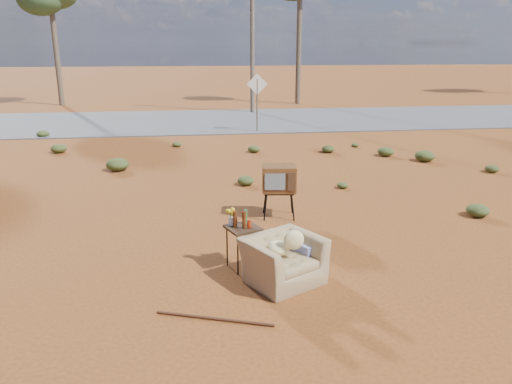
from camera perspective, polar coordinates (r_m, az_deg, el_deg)
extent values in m
plane|color=brown|center=(7.63, 0.97, -8.73)|extent=(140.00, 140.00, 0.00)
cube|color=#565659|center=(22.08, -4.81, 8.13)|extent=(140.00, 7.00, 0.04)
imported|color=#9C7F55|center=(7.06, 3.10, -6.97)|extent=(1.21, 1.07, 0.89)
ellipsoid|color=#E9D98E|center=(7.04, 2.57, -6.40)|extent=(0.32, 0.32, 0.19)
ellipsoid|color=#E9D98E|center=(6.88, 4.34, -5.48)|extent=(0.28, 0.14, 0.28)
cube|color=navy|center=(7.49, 5.43, -7.15)|extent=(0.69, 0.78, 0.52)
cube|color=black|center=(9.65, 2.62, 0.07)|extent=(0.62, 0.50, 0.03)
cylinder|color=black|center=(9.53, 1.08, -1.78)|extent=(0.03, 0.03, 0.52)
cylinder|color=black|center=(9.56, 4.23, -1.77)|extent=(0.03, 0.03, 0.52)
cylinder|color=black|center=(9.91, 1.02, -1.04)|extent=(0.03, 0.03, 0.52)
cylinder|color=black|center=(9.94, 4.05, -1.03)|extent=(0.03, 0.03, 0.52)
cube|color=brown|center=(9.58, 2.64, 1.58)|extent=(0.70, 0.57, 0.50)
cube|color=slate|center=(9.33, 2.18, 1.16)|extent=(0.38, 0.07, 0.31)
cube|color=#472D19|center=(9.35, 4.08, 1.17)|extent=(0.15, 0.04, 0.35)
cube|color=#3C2616|center=(7.42, -1.49, -4.15)|extent=(0.59, 0.59, 0.04)
cylinder|color=black|center=(7.32, -2.09, -7.16)|extent=(0.02, 0.02, 0.64)
cylinder|color=black|center=(7.47, 0.42, -6.63)|extent=(0.02, 0.02, 0.64)
cylinder|color=black|center=(7.62, -3.33, -6.19)|extent=(0.02, 0.02, 0.64)
cylinder|color=black|center=(7.77, -0.90, -5.70)|extent=(0.02, 0.02, 0.64)
cylinder|color=#471E0B|center=(7.37, -2.42, -3.19)|extent=(0.06, 0.06, 0.24)
cylinder|color=#471E0B|center=(7.30, -1.36, -3.29)|extent=(0.06, 0.06, 0.25)
cylinder|color=#2D5D28|center=(7.49, -1.20, -2.91)|extent=(0.05, 0.05, 0.22)
cylinder|color=red|center=(7.34, -0.79, -3.74)|extent=(0.06, 0.06, 0.12)
cylinder|color=silver|center=(7.45, -2.91, -3.41)|extent=(0.07, 0.07, 0.13)
ellipsoid|color=gold|center=(7.40, -2.93, -2.29)|extent=(0.15, 0.15, 0.11)
cylinder|color=#4E2915|center=(6.35, -4.77, -14.22)|extent=(1.43, 0.54, 0.04)
cylinder|color=brown|center=(19.12, 0.14, 9.83)|extent=(0.06, 0.06, 2.00)
cube|color=silver|center=(19.04, 0.14, 12.22)|extent=(0.78, 0.04, 0.78)
cylinder|color=brown|center=(29.65, -21.89, 14.99)|extent=(0.28, 0.28, 6.00)
cylinder|color=brown|center=(28.46, 4.93, 17.06)|extent=(0.28, 0.28, 7.00)
cylinder|color=brown|center=(24.52, -0.44, 18.36)|extent=(0.20, 0.20, 8.00)
ellipsoid|color=#3F4B20|center=(10.71, 23.99, -1.94)|extent=(0.44, 0.44, 0.24)
ellipsoid|color=#3F4B20|center=(13.82, -15.54, 3.05)|extent=(0.60, 0.60, 0.33)
ellipsoid|color=#3F4B20|center=(14.53, 25.36, 2.42)|extent=(0.36, 0.36, 0.20)
ellipsoid|color=#3F4B20|center=(15.73, 8.27, 4.89)|extent=(0.40, 0.40, 0.22)
ellipsoid|color=#3F4B20|center=(16.63, -9.04, 5.40)|extent=(0.30, 0.30, 0.17)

